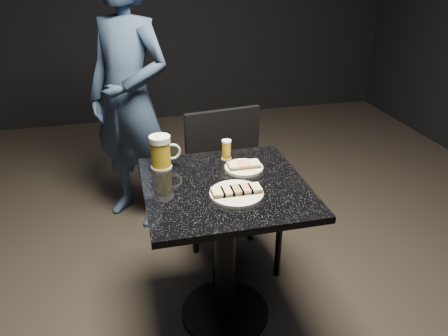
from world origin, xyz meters
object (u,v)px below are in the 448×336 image
at_px(table, 225,231).
at_px(chair, 231,183).
at_px(plate_large, 236,194).
at_px(plate_small, 244,168).
at_px(beer_tumbler, 226,150).
at_px(patron, 129,100).
at_px(beer_mug, 161,152).

distance_m(table, chair, 0.48).
bearing_deg(plate_large, table, 103.12).
xyz_separation_m(plate_small, table, (-0.12, -0.12, -0.25)).
relative_size(plate_small, beer_tumbler, 1.81).
distance_m(patron, table, 1.16).
xyz_separation_m(patron, table, (0.35, -1.05, -0.32)).
relative_size(table, chair, 0.85).
bearing_deg(chair, beer_tumbler, -110.26).
relative_size(patron, beer_mug, 10.48).
relative_size(plate_large, beer_mug, 1.42).
height_order(patron, table, patron).
xyz_separation_m(patron, beer_mug, (0.11, -0.83, 0.00)).
distance_m(beer_tumbler, chair, 0.37).
bearing_deg(plate_large, patron, 107.99).
bearing_deg(chair, plate_small, -94.10).
bearing_deg(beer_mug, patron, 97.29).
distance_m(table, beer_mug, 0.46).
bearing_deg(table, patron, 108.44).
height_order(plate_small, chair, chair).
relative_size(patron, chair, 1.87).
bearing_deg(table, plate_large, -76.88).
xyz_separation_m(plate_large, beer_tumbler, (0.04, 0.35, 0.04)).
distance_m(patron, beer_mug, 0.83).
height_order(plate_large, chair, chair).
bearing_deg(patron, chair, -7.07).
bearing_deg(chair, patron, 129.45).
bearing_deg(beer_mug, plate_small, -16.38).
relative_size(plate_small, chair, 0.20).
bearing_deg(patron, table, -28.07).
relative_size(plate_small, table, 0.24).
distance_m(plate_large, patron, 1.22).
bearing_deg(patron, plate_large, -28.53).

